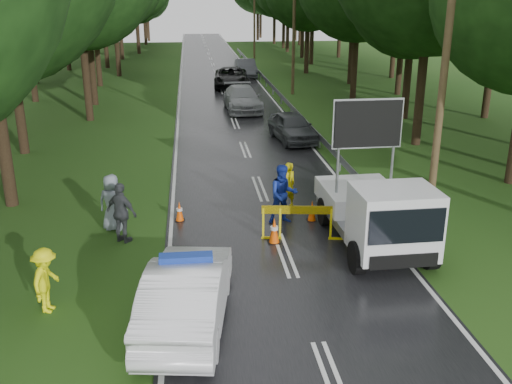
{
  "coord_description": "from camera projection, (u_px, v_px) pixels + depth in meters",
  "views": [
    {
      "loc": [
        -2.57,
        -14.92,
        7.19
      ],
      "look_at": [
        -0.62,
        1.93,
        1.3
      ],
      "focal_mm": 40.0,
      "sensor_mm": 36.0,
      "label": 1
    }
  ],
  "objects": [
    {
      "name": "utility_pole_mid",
      "position": [
        294.0,
        25.0,
        41.82
      ],
      "size": [
        1.4,
        0.24,
        10.0
      ],
      "color": "#493A22",
      "rests_on": "ground"
    },
    {
      "name": "guardrail",
      "position": [
        270.0,
        84.0,
        44.71
      ],
      "size": [
        0.12,
        60.06,
        0.7
      ],
      "color": "gray",
      "rests_on": "ground"
    },
    {
      "name": "utility_pole_near",
      "position": [
        445.0,
        68.0,
        17.42
      ],
      "size": [
        1.4,
        0.24,
        10.0
      ],
      "color": "#493A22",
      "rests_on": "ground"
    },
    {
      "name": "road",
      "position": [
        223.0,
        91.0,
        44.79
      ],
      "size": [
        7.0,
        140.0,
        0.02
      ],
      "primitive_type": "cube",
      "color": "black",
      "rests_on": "ground"
    },
    {
      "name": "bystander_mid",
      "position": [
        122.0,
        213.0,
        17.22
      ],
      "size": [
        1.17,
        1.01,
        1.89
      ],
      "primitive_type": "imported",
      "rotation": [
        0.0,
        0.0,
        2.53
      ],
      "color": "#3C3F43",
      "rests_on": "ground"
    },
    {
      "name": "cone_near_left",
      "position": [
        174.0,
        311.0,
        12.93
      ],
      "size": [
        0.38,
        0.38,
        0.81
      ],
      "color": "black",
      "rests_on": "ground"
    },
    {
      "name": "cone_left_mid",
      "position": [
        179.0,
        212.0,
        19.01
      ],
      "size": [
        0.33,
        0.33,
        0.69
      ],
      "color": "black",
      "rests_on": "ground"
    },
    {
      "name": "officer",
      "position": [
        288.0,
        185.0,
        20.15
      ],
      "size": [
        0.71,
        0.59,
        1.65
      ],
      "primitive_type": "imported",
      "rotation": [
        0.0,
        0.0,
        3.54
      ],
      "color": "yellow",
      "rests_on": "ground"
    },
    {
      "name": "queue_car_fourth",
      "position": [
        246.0,
        68.0,
        52.35
      ],
      "size": [
        1.76,
        4.88,
        1.6
      ],
      "primitive_type": "imported",
      "rotation": [
        0.0,
        0.0,
        0.01
      ],
      "color": "#44474C",
      "rests_on": "ground"
    },
    {
      "name": "cone_center",
      "position": [
        274.0,
        231.0,
        17.3
      ],
      "size": [
        0.39,
        0.39,
        0.83
      ],
      "color": "black",
      "rests_on": "ground"
    },
    {
      "name": "police_sedan",
      "position": [
        187.0,
        293.0,
        12.92
      ],
      "size": [
        2.35,
        5.0,
        1.74
      ],
      "rotation": [
        0.0,
        0.0,
        3.0
      ],
      "color": "white",
      "rests_on": "ground"
    },
    {
      "name": "work_truck",
      "position": [
        377.0,
        212.0,
        16.72
      ],
      "size": [
        2.48,
        5.34,
        4.21
      ],
      "rotation": [
        0.0,
        0.0,
        0.02
      ],
      "color": "gray",
      "rests_on": "ground"
    },
    {
      "name": "bystander_left",
      "position": [
        46.0,
        280.0,
        13.44
      ],
      "size": [
        0.8,
        1.15,
        1.62
      ],
      "primitive_type": "imported",
      "rotation": [
        0.0,
        0.0,
        1.36
      ],
      "color": "#FDFF0D",
      "rests_on": "ground"
    },
    {
      "name": "queue_car_second",
      "position": [
        242.0,
        99.0,
        37.11
      ],
      "size": [
        2.4,
        5.47,
        1.56
      ],
      "primitive_type": "imported",
      "rotation": [
        0.0,
        0.0,
        0.04
      ],
      "color": "#96999D",
      "rests_on": "ground"
    },
    {
      "name": "bystander_right",
      "position": [
        112.0,
        203.0,
        18.12
      ],
      "size": [
        1.03,
        0.81,
        1.86
      ],
      "primitive_type": "imported",
      "rotation": [
        0.0,
        0.0,
        2.87
      ],
      "color": "gray",
      "rests_on": "ground"
    },
    {
      "name": "barrier",
      "position": [
        306.0,
        214.0,
        17.39
      ],
      "size": [
        2.68,
        0.44,
        1.12
      ],
      "rotation": [
        0.0,
        0.0,
        -0.14
      ],
      "color": "yellow",
      "rests_on": "ground"
    },
    {
      "name": "civilian",
      "position": [
        283.0,
        194.0,
        18.68
      ],
      "size": [
        1.02,
        0.82,
        1.99
      ],
      "primitive_type": "imported",
      "rotation": [
        0.0,
        0.0,
        0.07
      ],
      "color": "#182E9E",
      "rests_on": "ground"
    },
    {
      "name": "cone_far",
      "position": [
        312.0,
        211.0,
        19.02
      ],
      "size": [
        0.34,
        0.34,
        0.72
      ],
      "color": "black",
      "rests_on": "ground"
    },
    {
      "name": "ground",
      "position": [
        285.0,
        255.0,
        16.64
      ],
      "size": [
        160.0,
        160.0,
        0.0
      ],
      "primitive_type": "plane",
      "color": "#224A15",
      "rests_on": "ground"
    },
    {
      "name": "queue_car_third",
      "position": [
        231.0,
        77.0,
        46.52
      ],
      "size": [
        3.06,
        5.94,
        1.6
      ],
      "primitive_type": "imported",
      "rotation": [
        0.0,
        0.0,
        -0.07
      ],
      "color": "black",
      "rests_on": "ground"
    },
    {
      "name": "utility_pole_far",
      "position": [
        254.0,
        14.0,
        66.23
      ],
      "size": [
        1.4,
        0.24,
        10.0
      ],
      "color": "#493A22",
      "rests_on": "ground"
    },
    {
      "name": "queue_car_first",
      "position": [
        292.0,
        127.0,
        29.38
      ],
      "size": [
        2.26,
        4.49,
        1.47
      ],
      "primitive_type": "imported",
      "rotation": [
        0.0,
        0.0,
        0.13
      ],
      "color": "#3F4247",
      "rests_on": "ground"
    },
    {
      "name": "cone_right",
      "position": [
        361.0,
        193.0,
        20.75
      ],
      "size": [
        0.35,
        0.35,
        0.75
      ],
      "color": "black",
      "rests_on": "ground"
    }
  ]
}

